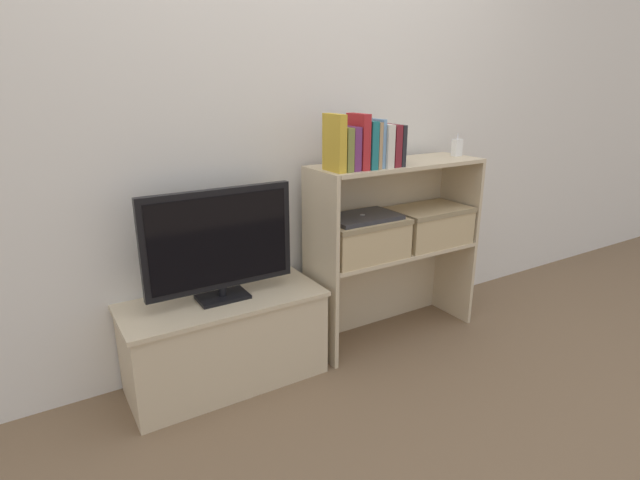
# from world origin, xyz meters

# --- Properties ---
(ground_plane) EXTENTS (16.00, 16.00, 0.00)m
(ground_plane) POSITION_xyz_m (0.00, 0.00, 0.00)
(ground_plane) COLOR brown
(wall_back) EXTENTS (10.00, 0.05, 2.40)m
(wall_back) POSITION_xyz_m (0.00, 0.40, 1.20)
(wall_back) COLOR silver
(wall_back) RESTS_ON ground_plane
(tv_stand) EXTENTS (0.90, 0.38, 0.42)m
(tv_stand) POSITION_xyz_m (-0.49, 0.18, 0.21)
(tv_stand) COLOR #CCB793
(tv_stand) RESTS_ON ground_plane
(tv) EXTENTS (0.66, 0.14, 0.49)m
(tv) POSITION_xyz_m (-0.49, 0.18, 0.68)
(tv) COLOR black
(tv) RESTS_ON tv_stand
(bookshelf_lower_tier) EXTENTS (0.94, 0.31, 0.49)m
(bookshelf_lower_tier) POSITION_xyz_m (0.46, 0.22, 0.31)
(bookshelf_lower_tier) COLOR #CCB793
(bookshelf_lower_tier) RESTS_ON ground_plane
(bookshelf_upper_tier) EXTENTS (0.94, 0.31, 0.46)m
(bookshelf_upper_tier) POSITION_xyz_m (0.46, 0.22, 0.79)
(bookshelf_upper_tier) COLOR #CCB793
(bookshelf_upper_tier) RESTS_ON bookshelf_lower_tier
(book_mustard) EXTENTS (0.04, 0.14, 0.25)m
(book_mustard) POSITION_xyz_m (0.04, 0.10, 1.08)
(book_mustard) COLOR gold
(book_mustard) RESTS_ON bookshelf_upper_tier
(book_olive) EXTENTS (0.03, 0.14, 0.19)m
(book_olive) POSITION_xyz_m (0.09, 0.10, 1.05)
(book_olive) COLOR olive
(book_olive) RESTS_ON bookshelf_upper_tier
(book_plum) EXTENTS (0.04, 0.13, 0.20)m
(book_plum) POSITION_xyz_m (0.13, 0.10, 1.05)
(book_plum) COLOR #6B2D66
(book_plum) RESTS_ON bookshelf_upper_tier
(book_crimson) EXTENTS (0.04, 0.14, 0.25)m
(book_crimson) POSITION_xyz_m (0.17, 0.10, 1.08)
(book_crimson) COLOR #B22328
(book_crimson) RESTS_ON bookshelf_upper_tier
(book_teal) EXTENTS (0.04, 0.15, 0.22)m
(book_teal) POSITION_xyz_m (0.22, 0.10, 1.06)
(book_teal) COLOR #1E7075
(book_teal) RESTS_ON bookshelf_upper_tier
(book_tan) EXTENTS (0.02, 0.15, 0.21)m
(book_tan) POSITION_xyz_m (0.25, 0.10, 1.06)
(book_tan) COLOR tan
(book_tan) RESTS_ON bookshelf_upper_tier
(book_skyblue) EXTENTS (0.02, 0.13, 0.22)m
(book_skyblue) POSITION_xyz_m (0.28, 0.10, 1.06)
(book_skyblue) COLOR #709ECC
(book_skyblue) RESTS_ON bookshelf_upper_tier
(book_ivory) EXTENTS (0.04, 0.16, 0.20)m
(book_ivory) POSITION_xyz_m (0.31, 0.10, 1.05)
(book_ivory) COLOR silver
(book_ivory) RESTS_ON bookshelf_upper_tier
(book_maroon) EXTENTS (0.04, 0.15, 0.20)m
(book_maroon) POSITION_xyz_m (0.35, 0.10, 1.05)
(book_maroon) COLOR maroon
(book_maroon) RESTS_ON bookshelf_upper_tier
(book_charcoal) EXTENTS (0.02, 0.16, 0.19)m
(book_charcoal) POSITION_xyz_m (0.39, 0.10, 1.05)
(book_charcoal) COLOR #232328
(book_charcoal) RESTS_ON bookshelf_upper_tier
(baby_monitor) EXTENTS (0.05, 0.04, 0.12)m
(baby_monitor) POSITION_xyz_m (0.87, 0.16, 1.00)
(baby_monitor) COLOR white
(baby_monitor) RESTS_ON bookshelf_upper_tier
(storage_basket_left) EXTENTS (0.43, 0.28, 0.20)m
(storage_basket_left) POSITION_xyz_m (0.24, 0.14, 0.60)
(storage_basket_left) COLOR tan
(storage_basket_left) RESTS_ON bookshelf_lower_tier
(storage_basket_right) EXTENTS (0.43, 0.28, 0.20)m
(storage_basket_right) POSITION_xyz_m (0.69, 0.14, 0.60)
(storage_basket_right) COLOR tan
(storage_basket_right) RESTS_ON bookshelf_lower_tier
(laptop) EXTENTS (0.36, 0.23, 0.02)m
(laptop) POSITION_xyz_m (0.24, 0.14, 0.70)
(laptop) COLOR #2D2D33
(laptop) RESTS_ON storage_basket_left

